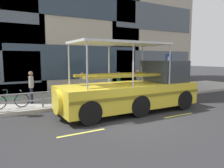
{
  "coord_description": "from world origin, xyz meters",
  "views": [
    {
      "loc": [
        -5.13,
        -7.55,
        2.61
      ],
      "look_at": [
        0.42,
        2.12,
        1.3
      ],
      "focal_mm": 34.54,
      "sensor_mm": 36.0,
      "label": 1
    }
  ],
  "objects_px": {
    "pedestrian_mid_right": "(82,83)",
    "parking_sign": "(168,66)",
    "leaned_bicycle": "(10,101)",
    "duck_tour_boat": "(137,89)",
    "pedestrian_near_bow": "(137,79)",
    "pedestrian_near_stern": "(31,84)",
    "pedestrian_mid_left": "(119,82)"
  },
  "relations": [
    {
      "from": "pedestrian_mid_right",
      "to": "pedestrian_near_stern",
      "type": "relative_size",
      "value": 0.9
    },
    {
      "from": "parking_sign",
      "to": "leaned_bicycle",
      "type": "relative_size",
      "value": 1.6
    },
    {
      "from": "parking_sign",
      "to": "pedestrian_near_bow",
      "type": "height_order",
      "value": "parking_sign"
    },
    {
      "from": "leaned_bicycle",
      "to": "duck_tour_boat",
      "type": "distance_m",
      "value": 6.31
    },
    {
      "from": "pedestrian_mid_right",
      "to": "parking_sign",
      "type": "bearing_deg",
      "value": -5.84
    },
    {
      "from": "parking_sign",
      "to": "pedestrian_mid_left",
      "type": "bearing_deg",
      "value": -178.67
    },
    {
      "from": "parking_sign",
      "to": "duck_tour_boat",
      "type": "xyz_separation_m",
      "value": [
        -5.06,
        -3.04,
        -0.99
      ]
    },
    {
      "from": "pedestrian_mid_left",
      "to": "pedestrian_mid_right",
      "type": "relative_size",
      "value": 0.99
    },
    {
      "from": "duck_tour_boat",
      "to": "pedestrian_near_bow",
      "type": "height_order",
      "value": "duck_tour_boat"
    },
    {
      "from": "parking_sign",
      "to": "duck_tour_boat",
      "type": "relative_size",
      "value": 0.32
    },
    {
      "from": "duck_tour_boat",
      "to": "pedestrian_near_bow",
      "type": "relative_size",
      "value": 5.27
    },
    {
      "from": "leaned_bicycle",
      "to": "duck_tour_boat",
      "type": "xyz_separation_m",
      "value": [
        5.65,
        -2.76,
        0.52
      ]
    },
    {
      "from": "parking_sign",
      "to": "duck_tour_boat",
      "type": "distance_m",
      "value": 5.99
    },
    {
      "from": "pedestrian_near_bow",
      "to": "pedestrian_mid_left",
      "type": "height_order",
      "value": "pedestrian_near_bow"
    },
    {
      "from": "leaned_bicycle",
      "to": "pedestrian_near_bow",
      "type": "relative_size",
      "value": 1.05
    },
    {
      "from": "leaned_bicycle",
      "to": "pedestrian_mid_left",
      "type": "xyz_separation_m",
      "value": [
        6.33,
        0.18,
        0.58
      ]
    },
    {
      "from": "parking_sign",
      "to": "pedestrian_near_bow",
      "type": "relative_size",
      "value": 1.67
    },
    {
      "from": "parking_sign",
      "to": "pedestrian_near_bow",
      "type": "distance_m",
      "value": 2.74
    },
    {
      "from": "parking_sign",
      "to": "pedestrian_mid_right",
      "type": "distance_m",
      "value": 6.66
    },
    {
      "from": "duck_tour_boat",
      "to": "pedestrian_mid_right",
      "type": "relative_size",
      "value": 5.5
    },
    {
      "from": "leaned_bicycle",
      "to": "duck_tour_boat",
      "type": "bearing_deg",
      "value": -26.09
    },
    {
      "from": "pedestrian_near_bow",
      "to": "duck_tour_boat",
      "type": "bearing_deg",
      "value": -126.41
    },
    {
      "from": "pedestrian_mid_right",
      "to": "pedestrian_near_stern",
      "type": "xyz_separation_m",
      "value": [
        -3.04,
        -0.23,
        0.1
      ]
    },
    {
      "from": "duck_tour_boat",
      "to": "pedestrian_mid_right",
      "type": "bearing_deg",
      "value": 111.9
    },
    {
      "from": "parking_sign",
      "to": "pedestrian_near_bow",
      "type": "bearing_deg",
      "value": 172.57
    },
    {
      "from": "pedestrian_near_bow",
      "to": "pedestrian_near_stern",
      "type": "height_order",
      "value": "pedestrian_near_stern"
    },
    {
      "from": "parking_sign",
      "to": "pedestrian_mid_right",
      "type": "relative_size",
      "value": 1.75
    },
    {
      "from": "pedestrian_near_bow",
      "to": "leaned_bicycle",
      "type": "bearing_deg",
      "value": -175.69
    },
    {
      "from": "duck_tour_boat",
      "to": "pedestrian_mid_right",
      "type": "distance_m",
      "value": 4.0
    },
    {
      "from": "pedestrian_mid_right",
      "to": "pedestrian_near_stern",
      "type": "distance_m",
      "value": 3.05
    },
    {
      "from": "pedestrian_mid_left",
      "to": "pedestrian_near_stern",
      "type": "distance_m",
      "value": 5.25
    },
    {
      "from": "pedestrian_mid_left",
      "to": "pedestrian_near_stern",
      "type": "height_order",
      "value": "pedestrian_near_stern"
    }
  ]
}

